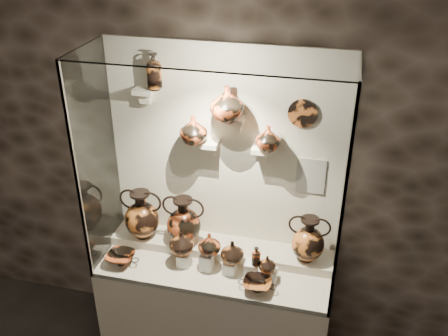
# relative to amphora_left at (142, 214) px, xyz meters

# --- Properties ---
(wall_back) EXTENTS (5.00, 0.02, 3.20)m
(wall_back) POSITION_rel_amphora_left_xyz_m (0.61, 0.19, 0.50)
(wall_back) COLOR #2D241C
(wall_back) RESTS_ON ground
(plinth) EXTENTS (1.70, 0.60, 0.80)m
(plinth) POSITION_rel_amphora_left_xyz_m (0.61, -0.13, -0.70)
(plinth) COLOR beige
(plinth) RESTS_ON floor
(front_tier) EXTENTS (1.68, 0.58, 0.03)m
(front_tier) POSITION_rel_amphora_left_xyz_m (0.61, -0.13, -0.28)
(front_tier) COLOR #B7A88E
(front_tier) RESTS_ON plinth
(rear_tier) EXTENTS (1.70, 0.25, 0.10)m
(rear_tier) POSITION_rel_amphora_left_xyz_m (0.61, 0.04, -0.25)
(rear_tier) COLOR #B7A88E
(rear_tier) RESTS_ON plinth
(back_panel) EXTENTS (1.70, 0.03, 1.60)m
(back_panel) POSITION_rel_amphora_left_xyz_m (0.61, 0.18, 0.50)
(back_panel) COLOR beige
(back_panel) RESTS_ON plinth
(glass_front) EXTENTS (1.70, 0.01, 1.60)m
(glass_front) POSITION_rel_amphora_left_xyz_m (0.61, -0.43, 0.50)
(glass_front) COLOR white
(glass_front) RESTS_ON plinth
(glass_left) EXTENTS (0.01, 0.60, 1.60)m
(glass_left) POSITION_rel_amphora_left_xyz_m (-0.24, -0.13, 0.50)
(glass_left) COLOR white
(glass_left) RESTS_ON plinth
(glass_right) EXTENTS (0.01, 0.60, 1.60)m
(glass_right) POSITION_rel_amphora_left_xyz_m (1.45, -0.13, 0.50)
(glass_right) COLOR white
(glass_right) RESTS_ON plinth
(glass_top) EXTENTS (1.70, 0.60, 0.01)m
(glass_top) POSITION_rel_amphora_left_xyz_m (0.61, -0.13, 1.30)
(glass_top) COLOR white
(glass_top) RESTS_ON back_panel
(frame_post_left) EXTENTS (0.02, 0.02, 1.60)m
(frame_post_left) POSITION_rel_amphora_left_xyz_m (-0.23, -0.42, 0.50)
(frame_post_left) COLOR gray
(frame_post_left) RESTS_ON plinth
(frame_post_right) EXTENTS (0.02, 0.02, 1.60)m
(frame_post_right) POSITION_rel_amphora_left_xyz_m (1.45, -0.42, 0.50)
(frame_post_right) COLOR gray
(frame_post_right) RESTS_ON plinth
(pedestal_a) EXTENTS (0.09, 0.09, 0.10)m
(pedestal_a) POSITION_rel_amphora_left_xyz_m (0.39, -0.18, -0.22)
(pedestal_a) COLOR silver
(pedestal_a) RESTS_ON front_tier
(pedestal_b) EXTENTS (0.09, 0.09, 0.13)m
(pedestal_b) POSITION_rel_amphora_left_xyz_m (0.56, -0.18, -0.20)
(pedestal_b) COLOR silver
(pedestal_b) RESTS_ON front_tier
(pedestal_c) EXTENTS (0.09, 0.09, 0.09)m
(pedestal_c) POSITION_rel_amphora_left_xyz_m (0.73, -0.18, -0.22)
(pedestal_c) COLOR silver
(pedestal_c) RESTS_ON front_tier
(pedestal_d) EXTENTS (0.09, 0.09, 0.12)m
(pedestal_d) POSITION_rel_amphora_left_xyz_m (0.89, -0.18, -0.21)
(pedestal_d) COLOR silver
(pedestal_d) RESTS_ON front_tier
(pedestal_e) EXTENTS (0.09, 0.09, 0.08)m
(pedestal_e) POSITION_rel_amphora_left_xyz_m (1.03, -0.18, -0.23)
(pedestal_e) COLOR silver
(pedestal_e) RESTS_ON front_tier
(bracket_ul) EXTENTS (0.14, 0.12, 0.04)m
(bracket_ul) POSITION_rel_amphora_left_xyz_m (0.06, 0.11, 0.95)
(bracket_ul) COLOR beige
(bracket_ul) RESTS_ON back_panel
(bracket_ca) EXTENTS (0.14, 0.12, 0.04)m
(bracket_ca) POSITION_rel_amphora_left_xyz_m (0.51, 0.11, 0.60)
(bracket_ca) COLOR beige
(bracket_ca) RESTS_ON back_panel
(bracket_cb) EXTENTS (0.10, 0.12, 0.04)m
(bracket_cb) POSITION_rel_amphora_left_xyz_m (0.71, 0.11, 0.80)
(bracket_cb) COLOR beige
(bracket_cb) RESTS_ON back_panel
(bracket_cc) EXTENTS (0.14, 0.12, 0.04)m
(bracket_cc) POSITION_rel_amphora_left_xyz_m (0.89, 0.11, 0.60)
(bracket_cc) COLOR beige
(bracket_cc) RESTS_ON back_panel
(amphora_left) EXTENTS (0.36, 0.36, 0.40)m
(amphora_left) POSITION_rel_amphora_left_xyz_m (0.00, 0.00, 0.00)
(amphora_left) COLOR #AB5820
(amphora_left) RESTS_ON rear_tier
(amphora_mid) EXTENTS (0.40, 0.40, 0.38)m
(amphora_mid) POSITION_rel_amphora_left_xyz_m (0.33, 0.00, -0.01)
(amphora_mid) COLOR #AD451E
(amphora_mid) RESTS_ON rear_tier
(amphora_right) EXTENTS (0.33, 0.33, 0.35)m
(amphora_right) POSITION_rel_amphora_left_xyz_m (1.26, 0.02, -0.02)
(amphora_right) COLOR #AB5820
(amphora_right) RESTS_ON rear_tier
(jug_a) EXTENTS (0.20, 0.20, 0.19)m
(jug_a) POSITION_rel_amphora_left_xyz_m (0.37, -0.17, -0.07)
(jug_a) COLOR #AB5820
(jug_a) RESTS_ON pedestal_a
(jug_b) EXTENTS (0.17, 0.17, 0.17)m
(jug_b) POSITION_rel_amphora_left_xyz_m (0.58, -0.17, -0.05)
(jug_b) COLOR #AD451E
(jug_b) RESTS_ON pedestal_b
(jug_c) EXTENTS (0.19, 0.19, 0.17)m
(jug_c) POSITION_rel_amphora_left_xyz_m (0.74, -0.17, -0.09)
(jug_c) COLOR #AB5820
(jug_c) RESTS_ON pedestal_c
(jug_e) EXTENTS (0.14, 0.14, 0.13)m
(jug_e) POSITION_rel_amphora_left_xyz_m (1.00, -0.20, -0.12)
(jug_e) COLOR #AB5820
(jug_e) RESTS_ON pedestal_e
(lekythos_small) EXTENTS (0.08, 0.08, 0.17)m
(lekythos_small) POSITION_rel_amphora_left_xyz_m (0.92, -0.20, -0.06)
(lekythos_small) COLOR #AD451E
(lekythos_small) RESTS_ON pedestal_d
(kylix_left) EXTENTS (0.29, 0.25, 0.11)m
(kylix_left) POSITION_rel_amphora_left_xyz_m (-0.07, -0.27, -0.21)
(kylix_left) COLOR #AD451E
(kylix_left) RESTS_ON front_tier
(kylix_right) EXTENTS (0.26, 0.22, 0.10)m
(kylix_right) POSITION_rel_amphora_left_xyz_m (0.95, -0.31, -0.22)
(kylix_right) COLOR #AB5820
(kylix_right) RESTS_ON front_tier
(lekythos_tall) EXTENTS (0.12, 0.12, 0.28)m
(lekythos_tall) POSITION_rel_amphora_left_xyz_m (0.14, 0.10, 1.11)
(lekythos_tall) COLOR #AB5820
(lekythos_tall) RESTS_ON bracket_ul
(ovoid_vase_a) EXTENTS (0.24, 0.24, 0.20)m
(ovoid_vase_a) POSITION_rel_amphora_left_xyz_m (0.41, 0.06, 0.72)
(ovoid_vase_a) COLOR #AD451E
(ovoid_vase_a) RESTS_ON bracket_ca
(ovoid_vase_b) EXTENTS (0.29, 0.29, 0.24)m
(ovoid_vase_b) POSITION_rel_amphora_left_xyz_m (0.65, 0.05, 0.94)
(ovoid_vase_b) COLOR #AD451E
(ovoid_vase_b) RESTS_ON bracket_cb
(ovoid_vase_c) EXTENTS (0.17, 0.17, 0.17)m
(ovoid_vase_c) POSITION_rel_amphora_left_xyz_m (0.93, 0.07, 0.71)
(ovoid_vase_c) COLOR #AD451E
(ovoid_vase_c) RESTS_ON bracket_cc
(wall_plate) EXTENTS (0.20, 0.02, 0.20)m
(wall_plate) POSITION_rel_amphora_left_xyz_m (1.13, 0.16, 0.87)
(wall_plate) COLOR #B15822
(wall_plate) RESTS_ON back_panel
(info_placard) EXTENTS (0.20, 0.01, 0.27)m
(info_placard) POSITION_rel_amphora_left_xyz_m (1.22, 0.16, 0.41)
(info_placard) COLOR beige
(info_placard) RESTS_ON back_panel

